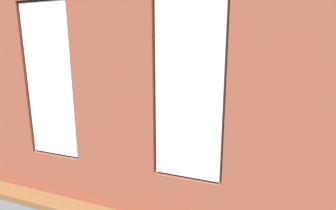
{
  "coord_description": "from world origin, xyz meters",
  "views": [
    {
      "loc": [
        -1.9,
        5.3,
        2.29
      ],
      "look_at": [
        -0.05,
        0.4,
        1.14
      ],
      "focal_mm": 28.0,
      "sensor_mm": 36.0,
      "label": 1
    }
  ],
  "objects": [
    {
      "name": "remote_black",
      "position": [
        0.01,
        -0.47,
        0.47
      ],
      "size": [
        0.17,
        0.13,
        0.02
      ],
      "primitive_type": "cube",
      "rotation": [
        0.0,
        0.0,
        2.13
      ],
      "color": "black",
      "rests_on": "coffee_table"
    },
    {
      "name": "table_plant_small",
      "position": [
        -0.16,
        -0.38,
        0.58
      ],
      "size": [
        0.15,
        0.15,
        0.23
      ],
      "color": "gray",
      "rests_on": "coffee_table"
    },
    {
      "name": "media_console",
      "position": [
        2.7,
        -0.25,
        0.3
      ],
      "size": [
        1.0,
        0.42,
        0.6
      ],
      "primitive_type": "cube",
      "color": "black",
      "rests_on": "ground_plane"
    },
    {
      "name": "couch_left",
      "position": [
        -2.35,
        0.06,
        0.33
      ],
      "size": [
        1.02,
        1.87,
        0.8
      ],
      "rotation": [
        0.0,
        0.0,
        1.49
      ],
      "color": "black",
      "rests_on": "ground_plane"
    },
    {
      "name": "brick_wall_with_windows",
      "position": [
        0.0,
        2.33,
        1.68
      ],
      "size": [
        6.1,
        0.3,
        3.42
      ],
      "color": "brown",
      "rests_on": "ground_plane"
    },
    {
      "name": "potted_plant_near_tv",
      "position": [
        2.14,
        0.69,
        0.87
      ],
      "size": [
        1.03,
        1.19,
        1.37
      ],
      "color": "#9E5638",
      "rests_on": "ground_plane"
    },
    {
      "name": "couch_by_window",
      "position": [
        0.17,
        1.68,
        0.33
      ],
      "size": [
        1.93,
        0.87,
        0.8
      ],
      "color": "black",
      "rests_on": "ground_plane"
    },
    {
      "name": "potted_plant_by_left_couch",
      "position": [
        -1.95,
        -1.3,
        0.45
      ],
      "size": [
        0.47,
        0.47,
        0.7
      ],
      "color": "gray",
      "rests_on": "ground_plane"
    },
    {
      "name": "tv_flatscreen",
      "position": [
        2.7,
        -0.25,
        1.03
      ],
      "size": [
        1.24,
        0.2,
        0.87
      ],
      "color": "black",
      "rests_on": "media_console"
    },
    {
      "name": "candle_jar",
      "position": [
        -0.26,
        -0.27,
        0.51
      ],
      "size": [
        0.08,
        0.08,
        0.11
      ],
      "primitive_type": "cylinder",
      "color": "#B7333D",
      "rests_on": "coffee_table"
    },
    {
      "name": "cup_ceramic",
      "position": [
        -0.53,
        -0.51,
        0.5
      ],
      "size": [
        0.08,
        0.08,
        0.09
      ],
      "primitive_type": "cylinder",
      "color": "#33567F",
      "rests_on": "coffee_table"
    },
    {
      "name": "potted_plant_foreground_right",
      "position": [
        2.4,
        -1.66,
        0.59
      ],
      "size": [
        0.7,
        0.79,
        1.03
      ],
      "color": "gray",
      "rests_on": "ground_plane"
    },
    {
      "name": "white_wall_right",
      "position": [
        3.0,
        0.2,
        1.71
      ],
      "size": [
        0.1,
        4.42,
        3.42
      ],
      "primitive_type": "cube",
      "color": "silver",
      "rests_on": "ground_plane"
    },
    {
      "name": "ground_plane",
      "position": [
        0.0,
        0.0,
        -0.05
      ],
      "size": [
        6.7,
        5.42,
        0.1
      ],
      "primitive_type": "cube",
      "color": "brown"
    },
    {
      "name": "coffee_table",
      "position": [
        -0.16,
        -0.38,
        0.4
      ],
      "size": [
        1.37,
        0.72,
        0.46
      ],
      "color": "#A87547",
      "rests_on": "ground_plane"
    },
    {
      "name": "potted_plant_beside_window_right",
      "position": [
        2.11,
        1.79,
        0.66
      ],
      "size": [
        1.07,
        1.18,
        1.48
      ],
      "color": "gray",
      "rests_on": "ground_plane"
    }
  ]
}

